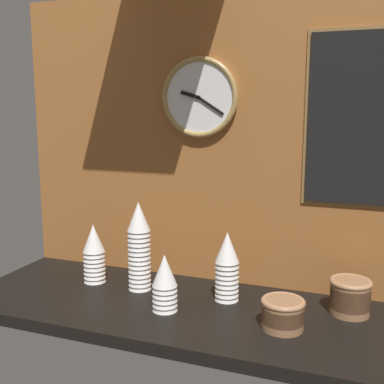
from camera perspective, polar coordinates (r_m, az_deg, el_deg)
ground_plane at (r=1.63m, az=0.67°, el=-14.00°), size 1.60×0.56×0.04m
wall_tiled_back at (r=1.75m, az=3.69°, el=6.09°), size 1.60×0.03×1.05m
cup_stack_center at (r=1.56m, az=-3.26°, el=-10.67°), size 0.08×0.08×0.19m
cup_stack_center_left at (r=1.72m, az=-6.29°, el=-6.38°), size 0.08×0.08×0.32m
cup_stack_center_right at (r=1.64m, az=4.17°, el=-8.78°), size 0.08×0.08×0.24m
cup_stack_left at (r=1.83m, az=-11.54°, el=-7.13°), size 0.08×0.08×0.22m
bowl_stack_far_right at (r=1.63m, az=18.23°, el=-11.57°), size 0.13×0.13×0.11m
bowl_stack_right at (r=1.48m, az=10.71°, el=-13.87°), size 0.13×0.13×0.09m
wall_clock at (r=1.74m, az=0.88°, el=11.14°), size 0.29×0.03×0.29m
menu_board at (r=1.64m, az=20.34°, el=8.07°), size 0.41×0.01×0.57m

